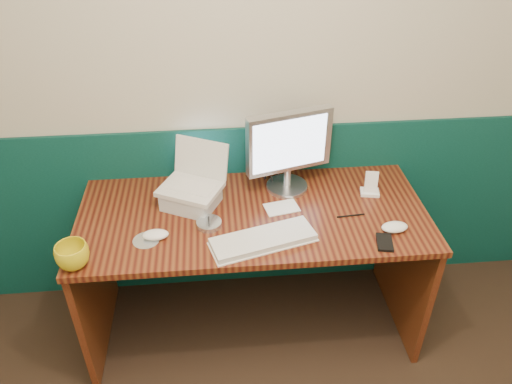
{
  "coord_description": "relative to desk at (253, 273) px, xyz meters",
  "views": [
    {
      "loc": [
        -0.24,
        -0.44,
        2.13
      ],
      "look_at": [
        -0.08,
        1.23,
        0.97
      ],
      "focal_mm": 35.0,
      "sensor_mm": 36.0,
      "label": 1
    }
  ],
  "objects": [
    {
      "name": "back_wall",
      "position": [
        0.08,
        0.37,
        0.88
      ],
      "size": [
        3.5,
        0.04,
        2.5
      ],
      "primitive_type": "cube",
      "color": "#BCB59F",
      "rests_on": "ground"
    },
    {
      "name": "wainscot",
      "position": [
        0.08,
        0.36,
        0.12
      ],
      "size": [
        3.48,
        0.02,
        1.0
      ],
      "primitive_type": "cube",
      "color": "#07322F",
      "rests_on": "ground"
    },
    {
      "name": "desk",
      "position": [
        0.0,
        0.0,
        0.0
      ],
      "size": [
        1.6,
        0.7,
        0.75
      ],
      "primitive_type": "cube",
      "color": "#3A100A",
      "rests_on": "ground"
    },
    {
      "name": "laptop_riser",
      "position": [
        -0.28,
        0.09,
        0.41
      ],
      "size": [
        0.29,
        0.28,
        0.08
      ],
      "primitive_type": "cube",
      "rotation": [
        0.0,
        0.0,
        -0.47
      ],
      "color": "silver",
      "rests_on": "desk"
    },
    {
      "name": "laptop",
      "position": [
        -0.28,
        0.09,
        0.57
      ],
      "size": [
        0.33,
        0.3,
        0.22
      ],
      "primitive_type": null,
      "rotation": [
        0.0,
        0.0,
        -0.47
      ],
      "color": "silver",
      "rests_on": "laptop_riser"
    },
    {
      "name": "monitor",
      "position": [
        0.18,
        0.19,
        0.58
      ],
      "size": [
        0.43,
        0.22,
        0.41
      ],
      "primitive_type": null,
      "rotation": [
        0.0,
        0.0,
        0.27
      ],
      "color": "#BABBC0",
      "rests_on": "desk"
    },
    {
      "name": "keyboard",
      "position": [
        0.02,
        -0.21,
        0.39
      ],
      "size": [
        0.46,
        0.26,
        0.03
      ],
      "primitive_type": "cube",
      "rotation": [
        0.0,
        0.0,
        0.27
      ],
      "color": "silver",
      "rests_on": "desk"
    },
    {
      "name": "mouse_right",
      "position": [
        0.6,
        -0.19,
        0.39
      ],
      "size": [
        0.12,
        0.08,
        0.04
      ],
      "primitive_type": "ellipsoid",
      "rotation": [
        0.0,
        0.0,
        0.08
      ],
      "color": "white",
      "rests_on": "desk"
    },
    {
      "name": "mouse_left",
      "position": [
        -0.43,
        -0.14,
        0.39
      ],
      "size": [
        0.11,
        0.07,
        0.04
      ],
      "primitive_type": "ellipsoid",
      "rotation": [
        0.0,
        0.0,
        0.0
      ],
      "color": "white",
      "rests_on": "desk"
    },
    {
      "name": "mug",
      "position": [
        -0.74,
        -0.28,
        0.43
      ],
      "size": [
        0.15,
        0.15,
        0.1
      ],
      "primitive_type": "imported",
      "rotation": [
        0.0,
        0.0,
        -0.14
      ],
      "color": "gold",
      "rests_on": "desk"
    },
    {
      "name": "camcorder",
      "position": [
        0.12,
        0.26,
        0.47
      ],
      "size": [
        0.11,
        0.14,
        0.19
      ],
      "primitive_type": null,
      "rotation": [
        0.0,
        0.0,
        0.25
      ],
      "color": "#A2A2A6",
      "rests_on": "desk"
    },
    {
      "name": "cd_spindle",
      "position": [
        -0.2,
        -0.08,
        0.39
      ],
      "size": [
        0.11,
        0.11,
        0.02
      ],
      "primitive_type": "cylinder",
      "color": "silver",
      "rests_on": "desk"
    },
    {
      "name": "cd_loose_a",
      "position": [
        -0.47,
        -0.15,
        0.38
      ],
      "size": [
        0.11,
        0.11,
        0.0
      ],
      "primitive_type": "cylinder",
      "color": "silver",
      "rests_on": "desk"
    },
    {
      "name": "pen",
      "position": [
        0.44,
        -0.07,
        0.38
      ],
      "size": [
        0.13,
        0.02,
        0.01
      ],
      "primitive_type": "cylinder",
      "rotation": [
        0.0,
        1.57,
        0.08
      ],
      "color": "black",
      "rests_on": "desk"
    },
    {
      "name": "papers",
      "position": [
        0.14,
        0.02,
        0.38
      ],
      "size": [
        0.17,
        0.13,
        0.0
      ],
      "primitive_type": "cube",
      "rotation": [
        0.0,
        0.0,
        0.2
      ],
      "color": "white",
      "rests_on": "desk"
    },
    {
      "name": "dock",
      "position": [
        0.57,
        0.1,
        0.38
      ],
      "size": [
        0.1,
        0.08,
        0.02
      ],
      "primitive_type": "cube",
      "rotation": [
        0.0,
        0.0,
        -0.19
      ],
      "color": "white",
      "rests_on": "desk"
    },
    {
      "name": "music_player",
      "position": [
        0.57,
        0.1,
        0.44
      ],
      "size": [
        0.07,
        0.04,
        0.11
      ],
      "primitive_type": "cube",
      "rotation": [
        -0.17,
        0.0,
        -0.19
      ],
      "color": "white",
      "rests_on": "dock"
    },
    {
      "name": "pda",
      "position": [
        0.53,
        -0.27,
        0.38
      ],
      "size": [
        0.09,
        0.12,
        0.01
      ],
      "primitive_type": "cube",
      "rotation": [
        0.0,
        0.0,
        -0.2
      ],
      "color": "black",
      "rests_on": "desk"
    }
  ]
}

